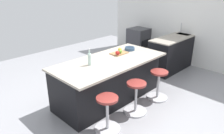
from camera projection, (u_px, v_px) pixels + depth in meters
The scene contains 14 objects.
ground_plane at pixel (111, 99), 4.58m from camera, with size 8.10×8.10×0.00m, color gray.
interior_partition_left at pixel (188, 18), 6.12m from camera, with size 0.15×5.41×2.72m.
sink_cabinet at pixel (179, 50), 6.22m from camera, with size 2.25×0.60×1.19m.
oven_range at pixel (138, 42), 7.19m from camera, with size 0.60×0.61×0.88m.
kitchen_island at pixel (109, 79), 4.44m from camera, with size 2.35×1.10×0.88m.
stool_by_window at pixel (158, 86), 4.51m from camera, with size 0.44×0.44×0.62m.
stool_middle at pixel (136, 98), 4.02m from camera, with size 0.44×0.44×0.62m.
stool_near_camera at pixel (107, 115), 3.53m from camera, with size 0.44×0.44×0.62m.
cutting_board at pixel (119, 53), 4.62m from camera, with size 0.36×0.24×0.02m, color olive.
apple_yellow at pixel (120, 49), 4.70m from camera, with size 0.08×0.08×0.08m, color gold.
apple_red at pixel (117, 53), 4.46m from camera, with size 0.09×0.09×0.09m, color red.
apple_green at pixel (120, 52), 4.56m from camera, with size 0.08×0.08×0.08m, color #609E2D.
water_bottle at pixel (90, 59), 3.95m from camera, with size 0.06×0.06×0.31m.
fruit_bowl at pixel (130, 48), 4.84m from camera, with size 0.22×0.22×0.07m.
Camera 1 is at (2.82, 2.82, 2.35)m, focal length 34.47 mm.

